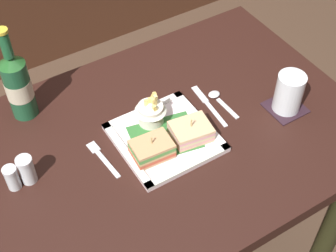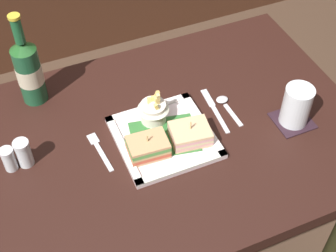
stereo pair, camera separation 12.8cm
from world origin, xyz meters
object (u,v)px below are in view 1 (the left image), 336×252
Objects in this scene: sandwich_half_right at (191,131)px; salt_shaker at (12,179)px; knife at (208,104)px; dining_table at (171,163)px; fries_cup at (151,111)px; water_glass at (289,94)px; fork at (102,157)px; pepper_shaker at (27,171)px; spoon at (217,98)px; square_plate at (165,138)px; sandwich_half_left at (152,149)px; beer_bottle at (18,85)px.

sandwich_half_right reaches higher than salt_shaker.
sandwich_half_right is at bearing -143.88° from knife.
sandwich_half_right is at bearing -54.64° from dining_table.
fries_cup reaches higher than sandwich_half_right.
water_glass is 0.22m from knife.
pepper_shaker is (-0.18, 0.03, 0.03)m from fork.
water_glass reaches higher than salt_shaker.
dining_table is at bearing -167.49° from spoon.
sandwich_half_right is at bearing -149.95° from spoon.
sandwich_half_left reaches higher than square_plate.
knife is 0.53m from pepper_shaker.
fries_cup is (-0.00, 0.07, 0.05)m from square_plate.
water_glass is 1.44× the size of pepper_shaker.
sandwich_half_left is 0.31m from pepper_shaker.
fries_cup is at bearing 0.56° from salt_shaker.
water_glass is at bearing -42.73° from spoon.
salt_shaker reaches higher than square_plate.
water_glass is (0.32, -0.09, 0.18)m from dining_table.
sandwich_half_left is 1.09× the size of fries_cup.
fries_cup is 0.69× the size of fork.
square_plate is at bearing 150.10° from sandwich_half_right.
pepper_shaker is at bearing -179.38° from fries_cup.
pepper_shaker is at bearing 166.67° from sandwich_half_right.
salt_shaker reaches higher than spoon.
dining_table is 9.11× the size of water_glass.
water_glass reaches higher than sandwich_half_right.
square_plate is at bearing 29.90° from sandwich_half_left.
square_plate is 0.08m from fries_cup.
sandwich_half_left is 0.92× the size of water_glass.
spoon is 1.78× the size of salt_shaker.
spoon is at bearing 137.27° from water_glass.
square_plate is 2.02× the size of spoon.
sandwich_half_right is at bearing -16.23° from fork.
sandwich_half_right is at bearing -0.00° from sandwich_half_left.
sandwich_half_right reaches higher than knife.
knife is 2.23× the size of pepper_shaker.
dining_table is 0.20m from knife.
square_plate is at bearing -164.25° from knife.
sandwich_half_left is at bearing -160.36° from knife.
water_glass is 0.53m from fork.
beer_bottle is (-0.28, 0.29, 0.10)m from square_plate.
square_plate is 0.17m from fork.
water_glass is 1.67× the size of salt_shaker.
water_glass is (0.35, -0.15, 0.00)m from fries_cup.
fork is 1.15× the size of spoon.
square_plate is 0.40m from salt_shaker.
sandwich_half_right is 0.14m from knife.
spoon is (0.18, 0.04, 0.14)m from dining_table.
dining_table is at bearing -6.06° from fork.
square_plate is 0.36m from pepper_shaker.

